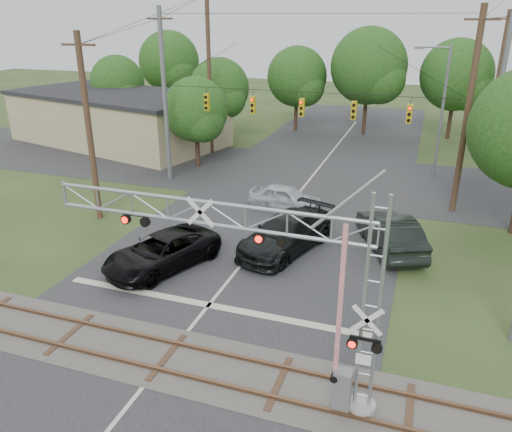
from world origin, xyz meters
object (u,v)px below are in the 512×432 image
(crossing_gantry, at_px, (266,270))
(streetlight, at_px, (440,106))
(commercial_building, at_px, (118,118))
(pickup_black, at_px, (162,252))
(car_dark, at_px, (286,234))
(traffic_signal_span, at_px, (317,106))
(sedan_silver, at_px, (286,198))

(crossing_gantry, distance_m, streetlight, 25.61)
(commercial_building, xyz_separation_m, streetlight, (27.34, -1.59, 2.83))
(pickup_black, relative_size, car_dark, 0.93)
(commercial_building, height_order, streetlight, streetlight)
(car_dark, relative_size, streetlight, 0.67)
(car_dark, bearing_deg, pickup_black, -125.82)
(crossing_gantry, xyz_separation_m, pickup_black, (-7.05, 6.23, -3.43))
(crossing_gantry, distance_m, commercial_building, 35.28)
(pickup_black, xyz_separation_m, commercial_building, (-15.82, 20.56, 1.48))
(crossing_gantry, relative_size, streetlight, 1.11)
(traffic_signal_span, height_order, commercial_building, traffic_signal_span)
(commercial_building, relative_size, streetlight, 2.32)
(car_dark, relative_size, commercial_building, 0.29)
(sedan_silver, height_order, streetlight, streetlight)
(car_dark, bearing_deg, commercial_building, 158.45)
(sedan_silver, xyz_separation_m, commercial_building, (-19.18, 11.54, 1.51))
(crossing_gantry, xyz_separation_m, sedan_silver, (-3.69, 15.25, -3.47))
(commercial_building, bearing_deg, streetlight, 10.62)
(sedan_silver, bearing_deg, crossing_gantry, -161.42)
(crossing_gantry, relative_size, commercial_building, 0.48)
(pickup_black, relative_size, commercial_building, 0.27)
(pickup_black, distance_m, streetlight, 22.62)
(traffic_signal_span, distance_m, sedan_silver, 5.94)
(crossing_gantry, relative_size, traffic_signal_span, 0.52)
(traffic_signal_span, height_order, pickup_black, traffic_signal_span)
(car_dark, bearing_deg, sedan_silver, 123.66)
(sedan_silver, height_order, commercial_building, commercial_building)
(commercial_building, bearing_deg, traffic_signal_span, -8.78)
(sedan_silver, distance_m, commercial_building, 22.43)
(pickup_black, bearing_deg, crossing_gantry, -19.64)
(traffic_signal_span, xyz_separation_m, commercial_building, (-20.14, 8.43, -3.46))
(crossing_gantry, height_order, streetlight, streetlight)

